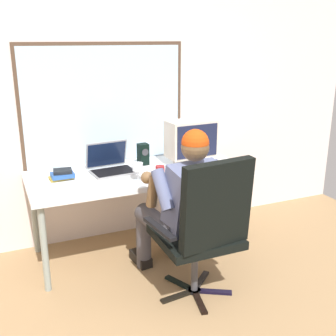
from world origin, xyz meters
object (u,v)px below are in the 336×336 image
at_px(laptop, 110,164).
at_px(desk_speaker, 143,154).
at_px(person_seated, 183,204).
at_px(coffee_mug, 160,171).
at_px(office_chair, 206,224).
at_px(desk, 139,178).
at_px(wine_glass, 138,168).
at_px(book_stack, 62,175).
at_px(crt_monitor, 191,139).

bearing_deg(laptop, desk_speaker, 11.12).
distance_m(person_seated, coffee_mug, 0.42).
height_order(office_chair, person_seated, person_seated).
bearing_deg(coffee_mug, desk, 120.19).
xyz_separation_m(wine_glass, book_stack, (-0.54, 0.27, -0.07)).
bearing_deg(laptop, office_chair, -69.79).
distance_m(desk, desk_speaker, 0.25).
distance_m(crt_monitor, laptop, 0.72).
distance_m(book_stack, coffee_mug, 0.77).
xyz_separation_m(wine_glass, coffee_mug, (0.19, 0.02, -0.06)).
xyz_separation_m(wine_glass, desk_speaker, (0.19, 0.39, -0.01)).
relative_size(crt_monitor, book_stack, 2.24).
bearing_deg(laptop, desk, -28.04).
bearing_deg(person_seated, wine_glass, 118.72).
height_order(desk, office_chair, office_chair).
bearing_deg(wine_glass, office_chair, -70.49).
bearing_deg(coffee_mug, crt_monitor, 27.85).
relative_size(person_seated, laptop, 3.18).
xyz_separation_m(person_seated, book_stack, (-0.75, 0.65, 0.12)).
bearing_deg(office_chair, desk, 100.20).
relative_size(desk_speaker, coffee_mug, 2.06).
relative_size(person_seated, coffee_mug, 13.32).
relative_size(wine_glass, desk_speaker, 0.76).
bearing_deg(crt_monitor, office_chair, -110.13).
bearing_deg(coffee_mug, laptop, 136.38).
height_order(person_seated, laptop, person_seated).
height_order(crt_monitor, laptop, crt_monitor).
bearing_deg(person_seated, desk_speaker, 91.77).
xyz_separation_m(desk_speaker, book_stack, (-0.72, -0.12, -0.06)).
bearing_deg(office_chair, laptop, 110.21).
bearing_deg(desk_speaker, book_stack, -170.67).
relative_size(desk_speaker, book_stack, 0.98).
distance_m(laptop, wine_glass, 0.35).
relative_size(laptop, wine_glass, 2.67).
distance_m(crt_monitor, wine_glass, 0.62).
height_order(desk_speaker, book_stack, desk_speaker).
bearing_deg(wine_glass, crt_monitor, 20.68).
bearing_deg(desk, desk_speaker, 58.44).
bearing_deg(office_chair, coffee_mug, 93.78).
height_order(desk, wine_glass, wine_glass).
bearing_deg(book_stack, crt_monitor, -2.79).
height_order(book_stack, coffee_mug, coffee_mug).
xyz_separation_m(desk, crt_monitor, (0.49, 0.00, 0.29)).
bearing_deg(desk_speaker, person_seated, -88.23).
xyz_separation_m(laptop, desk_speaker, (0.31, 0.06, 0.03)).
height_order(office_chair, laptop, office_chair).
height_order(crt_monitor, wine_glass, crt_monitor).
bearing_deg(office_chair, desk_speaker, 92.91).
relative_size(desk, book_stack, 9.38).
height_order(crt_monitor, coffee_mug, crt_monitor).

